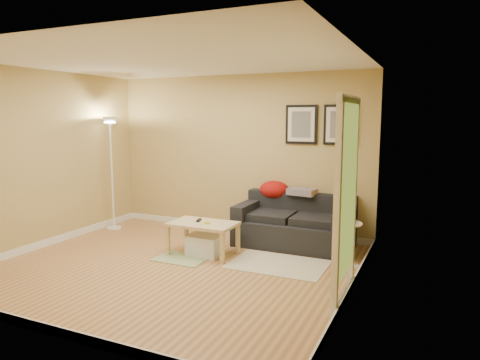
{
  "coord_description": "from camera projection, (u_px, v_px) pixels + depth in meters",
  "views": [
    {
      "loc": [
        3.04,
        -4.62,
        1.92
      ],
      "look_at": [
        0.55,
        0.85,
        1.05
      ],
      "focal_mm": 32.82,
      "sensor_mm": 36.0,
      "label": 1
    }
  ],
  "objects": [
    {
      "name": "floor",
      "position": [
        174.0,
        266.0,
        5.68
      ],
      "size": [
        4.5,
        4.5,
        0.0
      ],
      "primitive_type": "plane",
      "color": "tan",
      "rests_on": "ground"
    },
    {
      "name": "ceiling",
      "position": [
        170.0,
        60.0,
        5.31
      ],
      "size": [
        4.5,
        4.5,
        0.0
      ],
      "primitive_type": "plane",
      "rotation": [
        3.14,
        0.0,
        0.0
      ],
      "color": "white",
      "rests_on": "wall_back"
    },
    {
      "name": "wall_back",
      "position": [
        239.0,
        154.0,
        7.29
      ],
      "size": [
        4.5,
        0.0,
        4.5
      ],
      "primitive_type": "plane",
      "rotation": [
        1.57,
        0.0,
        0.0
      ],
      "color": "tan",
      "rests_on": "ground"
    },
    {
      "name": "wall_front",
      "position": [
        41.0,
        191.0,
        3.69
      ],
      "size": [
        4.5,
        0.0,
        4.5
      ],
      "primitive_type": "plane",
      "rotation": [
        -1.57,
        0.0,
        0.0
      ],
      "color": "tan",
      "rests_on": "ground"
    },
    {
      "name": "wall_left",
      "position": [
        42.0,
        159.0,
        6.42
      ],
      "size": [
        0.0,
        4.0,
        4.0
      ],
      "primitive_type": "plane",
      "rotation": [
        1.57,
        0.0,
        1.57
      ],
      "color": "tan",
      "rests_on": "ground"
    },
    {
      "name": "wall_right",
      "position": [
        354.0,
        177.0,
        4.57
      ],
      "size": [
        0.0,
        4.0,
        4.0
      ],
      "primitive_type": "plane",
      "rotation": [
        1.57,
        0.0,
        -1.57
      ],
      "color": "tan",
      "rests_on": "ground"
    },
    {
      "name": "baseboard_back",
      "position": [
        238.0,
        227.0,
        7.46
      ],
      "size": [
        4.5,
        0.02,
        0.1
      ],
      "primitive_type": "cube",
      "color": "white",
      "rests_on": "ground"
    },
    {
      "name": "baseboard_front",
      "position": [
        51.0,
        330.0,
        3.88
      ],
      "size": [
        4.5,
        0.02,
        0.1
      ],
      "primitive_type": "cube",
      "color": "white",
      "rests_on": "ground"
    },
    {
      "name": "baseboard_left",
      "position": [
        48.0,
        242.0,
        6.59
      ],
      "size": [
        0.02,
        4.0,
        0.1
      ],
      "primitive_type": "cube",
      "color": "white",
      "rests_on": "ground"
    },
    {
      "name": "baseboard_right",
      "position": [
        349.0,
        290.0,
        4.75
      ],
      "size": [
        0.02,
        4.0,
        0.1
      ],
      "primitive_type": "cube",
      "color": "white",
      "rests_on": "ground"
    },
    {
      "name": "sofa",
      "position": [
        294.0,
        221.0,
        6.54
      ],
      "size": [
        1.7,
        0.9,
        0.75
      ],
      "primitive_type": null,
      "color": "black",
      "rests_on": "ground"
    },
    {
      "name": "red_throw",
      "position": [
        274.0,
        190.0,
        6.96
      ],
      "size": [
        0.48,
        0.36,
        0.28
      ],
      "primitive_type": null,
      "color": "#A5150F",
      "rests_on": "sofa"
    },
    {
      "name": "plaid_throw",
      "position": [
        302.0,
        192.0,
        6.71
      ],
      "size": [
        0.45,
        0.32,
        0.1
      ],
      "primitive_type": null,
      "rotation": [
        0.0,
        0.0,
        -0.14
      ],
      "color": "#A87C62",
      "rests_on": "sofa"
    },
    {
      "name": "framed_print_left",
      "position": [
        301.0,
        125.0,
        6.76
      ],
      "size": [
        0.5,
        0.04,
        0.6
      ],
      "primitive_type": null,
      "color": "black",
      "rests_on": "wall_back"
    },
    {
      "name": "framed_print_right",
      "position": [
        340.0,
        125.0,
        6.51
      ],
      "size": [
        0.5,
        0.04,
        0.6
      ],
      "primitive_type": null,
      "color": "black",
      "rests_on": "wall_back"
    },
    {
      "name": "area_rug",
      "position": [
        278.0,
        264.0,
        5.73
      ],
      "size": [
        1.25,
        0.85,
        0.01
      ],
      "primitive_type": "cube",
      "color": "beige",
      "rests_on": "ground"
    },
    {
      "name": "green_runner",
      "position": [
        181.0,
        258.0,
        5.97
      ],
      "size": [
        0.7,
        0.5,
        0.01
      ],
      "primitive_type": "cube",
      "color": "#668C4C",
      "rests_on": "ground"
    },
    {
      "name": "coffee_table",
      "position": [
        203.0,
        239.0,
        6.13
      ],
      "size": [
        0.93,
        0.59,
        0.46
      ],
      "primitive_type": null,
      "rotation": [
        0.0,
        0.0,
        0.03
      ],
      "color": "#D6BF82",
      "rests_on": "ground"
    },
    {
      "name": "remote_control",
      "position": [
        199.0,
        220.0,
        6.2
      ],
      "size": [
        0.09,
        0.17,
        0.02
      ],
      "primitive_type": "cube",
      "rotation": [
        0.0,
        0.0,
        0.3
      ],
      "color": "black",
      "rests_on": "coffee_table"
    },
    {
      "name": "tape_roll",
      "position": [
        207.0,
        223.0,
        6.02
      ],
      "size": [
        0.07,
        0.07,
        0.03
      ],
      "primitive_type": "cylinder",
      "color": "yellow",
      "rests_on": "coffee_table"
    },
    {
      "name": "storage_bin",
      "position": [
        205.0,
        245.0,
        6.09
      ],
      "size": [
        0.48,
        0.35,
        0.29
      ],
      "primitive_type": null,
      "color": "white",
      "rests_on": "ground"
    },
    {
      "name": "side_table",
      "position": [
        347.0,
        244.0,
        5.67
      ],
      "size": [
        0.38,
        0.38,
        0.57
      ],
      "primitive_type": null,
      "color": "white",
      "rests_on": "ground"
    },
    {
      "name": "book_stack",
      "position": [
        347.0,
        219.0,
        5.62
      ],
      "size": [
        0.23,
        0.29,
        0.08
      ],
      "primitive_type": null,
      "rotation": [
        0.0,
        0.0,
        0.1
      ],
      "color": "teal",
      "rests_on": "side_table"
    },
    {
      "name": "floor_lamp",
      "position": [
        112.0,
        177.0,
        7.45
      ],
      "size": [
        0.25,
        0.25,
        1.93
      ],
      "primitive_type": null,
      "color": "white",
      "rests_on": "ground"
    },
    {
      "name": "doorway",
      "position": [
        346.0,
        205.0,
        4.49
      ],
      "size": [
        0.12,
        1.01,
        2.13
      ],
      "primitive_type": null,
      "color": "white",
      "rests_on": "ground"
    }
  ]
}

